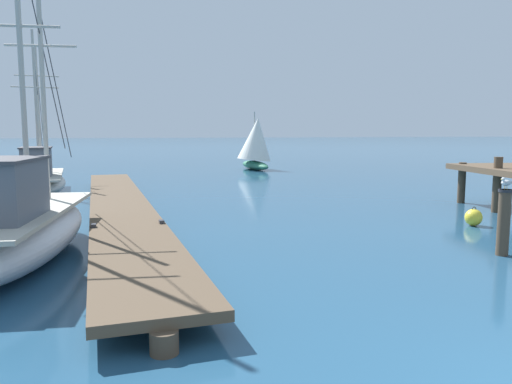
# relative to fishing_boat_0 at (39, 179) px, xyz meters

# --- Properties ---
(floating_dock) EXTENTS (3.09, 21.29, 0.53)m
(floating_dock) POSITION_rel_fishing_boat_0_xyz_m (3.44, -6.63, -0.28)
(floating_dock) COLOR brown
(floating_dock) RESTS_ON ground
(fishing_boat_0) EXTENTS (2.82, 8.70, 7.04)m
(fishing_boat_0) POSITION_rel_fishing_boat_0_xyz_m (0.00, 0.00, 0.00)
(fishing_boat_0) COLOR silver
(fishing_boat_0) RESTS_ON ground
(fishing_boat_1) EXTENTS (2.57, 7.79, 7.46)m
(fishing_boat_1) POSITION_rel_fishing_boat_0_xyz_m (1.60, -12.13, 0.12)
(fishing_boat_1) COLOR silver
(fishing_boat_1) RESTS_ON ground
(mooring_piling) EXTENTS (0.30, 0.30, 1.46)m
(mooring_piling) POSITION_rel_fishing_boat_0_xyz_m (11.63, -14.09, 0.12)
(mooring_piling) COLOR #4C3D2D
(mooring_piling) RESTS_ON ground
(perched_seagull) EXTENTS (0.38, 0.20, 0.27)m
(perched_seagull) POSITION_rel_fishing_boat_0_xyz_m (11.64, -14.09, 0.97)
(perched_seagull) COLOR gold
(perched_seagull) RESTS_ON mooring_piling
(mooring_buoy) EXTENTS (0.49, 0.49, 0.56)m
(mooring_buoy) POSITION_rel_fishing_boat_0_xyz_m (13.33, -11.02, -0.40)
(mooring_buoy) COLOR yellow
(mooring_buoy) RESTS_ON ground
(distant_sailboat) EXTENTS (2.84, 4.85, 4.08)m
(distant_sailboat) POSITION_rel_fishing_boat_0_xyz_m (12.56, 10.77, 1.23)
(distant_sailboat) COLOR #337556
(distant_sailboat) RESTS_ON ground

